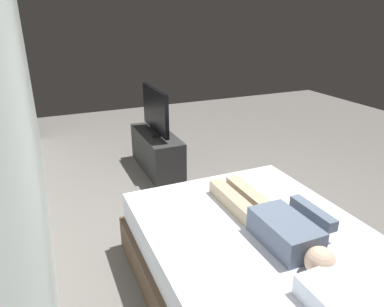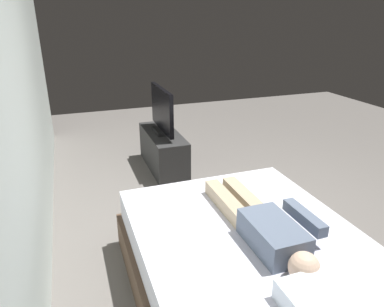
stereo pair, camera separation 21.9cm
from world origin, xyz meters
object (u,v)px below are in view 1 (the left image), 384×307
(pillow, at_px, (351,305))
(remote, at_px, (305,209))
(bed, at_px, (263,270))
(tv, at_px, (155,112))
(tv_stand, at_px, (157,151))
(person, at_px, (274,222))

(pillow, height_order, remote, pillow)
(bed, distance_m, tv, 2.58)
(pillow, distance_m, tv, 3.26)
(remote, relative_size, tv, 0.17)
(tv_stand, bearing_deg, bed, 179.02)
(pillow, bearing_deg, person, -6.16)
(pillow, relative_size, remote, 3.20)
(tv_stand, xyz_separation_m, tv, (0.00, 0.00, 0.53))
(remote, xyz_separation_m, tv, (2.35, 0.44, 0.24))
(bed, bearing_deg, tv, -0.98)
(tv, bearing_deg, bed, 179.02)
(pillow, distance_m, remote, 1.03)
(bed, relative_size, pillow, 4.35)
(bed, bearing_deg, pillow, 180.00)
(bed, xyz_separation_m, tv_stand, (2.53, -0.04, -0.01))
(bed, bearing_deg, tv_stand, -0.98)
(pillow, relative_size, person, 0.38)
(remote, xyz_separation_m, tv_stand, (2.35, 0.44, -0.30))
(bed, bearing_deg, remote, -69.67)
(remote, height_order, tv_stand, remote)
(bed, distance_m, remote, 0.59)
(person, distance_m, remote, 0.44)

